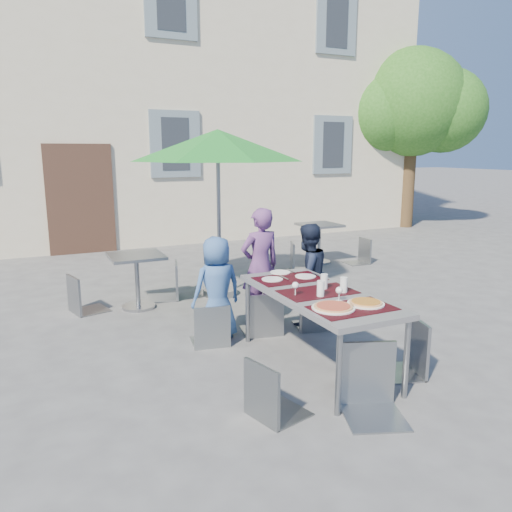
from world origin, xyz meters
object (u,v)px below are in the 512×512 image
chair_2 (317,284)px  chair_3 (271,355)px  child_1 (260,266)px  bg_chair_l_1 (298,239)px  bg_chair_l_0 (80,271)px  bg_chair_r_1 (361,236)px  chair_5 (373,339)px  patio_umbrella (218,147)px  chair_1 (263,287)px  child_0 (217,288)px  chair_0 (210,300)px  cafe_table_0 (137,272)px  dining_table (318,298)px  cafe_table_1 (319,236)px  bg_chair_r_0 (169,259)px  child_2 (307,275)px  pizza_near_left (333,307)px  pizza_near_right (366,303)px  chair_4 (409,314)px

chair_2 → chair_3: bearing=-131.7°
child_1 → bg_chair_l_1: 2.76m
chair_2 → bg_chair_l_0: size_ratio=0.99×
bg_chair_r_1 → chair_5: bearing=-126.0°
patio_umbrella → chair_1: bearing=-94.5°
child_1 → bg_chair_l_0: 2.34m
child_1 → chair_5: 2.32m
chair_3 → bg_chair_l_1: bg_chair_l_1 is taller
child_0 → chair_0: child_0 is taller
chair_3 → bg_chair_r_1: (4.02, 4.22, -0.01)m
patio_umbrella → chair_5: bearing=-91.7°
chair_0 → cafe_table_0: (-0.42, 1.65, -0.02)m
dining_table → child_0: size_ratio=1.60×
cafe_table_0 → bg_chair_l_1: (3.00, 0.94, 0.07)m
cafe_table_0 → bg_chair_l_1: size_ratio=0.77×
cafe_table_0 → cafe_table_1: cafe_table_1 is taller
bg_chair_r_0 → cafe_table_1: (3.15, 1.03, -0.07)m
child_0 → child_2: size_ratio=0.94×
pizza_near_left → cafe_table_1: 5.13m
pizza_near_right → cafe_table_0: 3.39m
dining_table → child_1: 1.40m
dining_table → bg_chair_r_0: size_ratio=1.89×
chair_3 → patio_umbrella: bearing=75.3°
child_0 → chair_1: 0.52m
pizza_near_right → chair_1: 1.54m
chair_1 → patio_umbrella: size_ratio=0.39×
chair_2 → patio_umbrella: (-0.50, 1.82, 1.57)m
pizza_near_left → chair_4: 0.86m
pizza_near_left → child_0: child_0 is taller
dining_table → chair_4: chair_4 is taller
bg_chair_l_0 → bg_chair_r_0: bg_chair_r_0 is taller
pizza_near_right → bg_chair_r_0: bearing=103.8°
pizza_near_left → bg_chair_r_1: bg_chair_r_1 is taller
dining_table → patio_umbrella: 3.05m
pizza_near_left → patio_umbrella: patio_umbrella is taller
pizza_near_right → child_2: 1.66m
chair_5 → bg_chair_l_0: 4.05m
patio_umbrella → bg_chair_r_0: 1.70m
child_2 → chair_0: child_2 is taller
child_0 → bg_chair_l_1: bearing=-139.3°
child_1 → child_2: bearing=143.8°
child_1 → pizza_near_left: bearing=79.7°
pizza_near_right → chair_5: bearing=-119.6°
pizza_near_left → bg_chair_r_0: bearing=98.5°
chair_4 → cafe_table_1: size_ratio=1.36×
patio_umbrella → pizza_near_right: bearing=-87.9°
child_0 → pizza_near_left: bearing=101.0°
chair_0 → bg_chair_r_0: 1.93m
child_1 → bg_chair_r_1: size_ratio=1.59×
cafe_table_0 → chair_0: bearing=-75.6°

